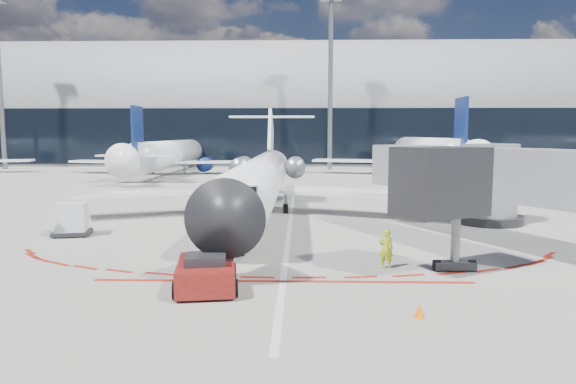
{
  "coord_description": "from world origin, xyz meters",
  "views": [
    {
      "loc": [
        0.65,
        -29.84,
        5.4
      ],
      "look_at": [
        -0.07,
        -1.4,
        2.17
      ],
      "focal_mm": 32.0,
      "sensor_mm": 36.0,
      "label": 1
    }
  ],
  "objects_px": {
    "pushback_tug": "(206,273)",
    "regional_jet": "(261,178)",
    "uld_container": "(72,219)",
    "ramp_worker": "(386,248)"
  },
  "relations": [
    {
      "from": "pushback_tug",
      "to": "regional_jet",
      "type": "bearing_deg",
      "value": 78.74
    },
    {
      "from": "pushback_tug",
      "to": "uld_container",
      "type": "bearing_deg",
      "value": 125.07
    },
    {
      "from": "regional_jet",
      "to": "ramp_worker",
      "type": "relative_size",
      "value": 18.79
    },
    {
      "from": "ramp_worker",
      "to": "uld_container",
      "type": "distance_m",
      "value": 16.83
    },
    {
      "from": "pushback_tug",
      "to": "ramp_worker",
      "type": "relative_size",
      "value": 3.16
    },
    {
      "from": "ramp_worker",
      "to": "uld_container",
      "type": "bearing_deg",
      "value": -20.14
    },
    {
      "from": "regional_jet",
      "to": "ramp_worker",
      "type": "distance_m",
      "value": 14.31
    },
    {
      "from": "regional_jet",
      "to": "uld_container",
      "type": "relative_size",
      "value": 13.8
    },
    {
      "from": "regional_jet",
      "to": "pushback_tug",
      "type": "xyz_separation_m",
      "value": [
        -0.68,
        -15.85,
        -1.95
      ]
    },
    {
      "from": "uld_container",
      "to": "pushback_tug",
      "type": "bearing_deg",
      "value": -59.1
    }
  ]
}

